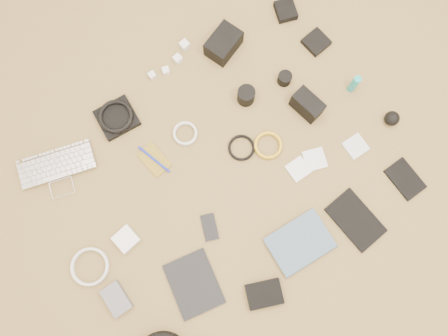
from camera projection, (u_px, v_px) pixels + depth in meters
laptop at (59, 175)px, 1.69m from camera, size 0.34×0.28×0.02m
headphone_pouch at (117, 118)px, 1.73m from camera, size 0.16×0.15×0.03m
headphones at (116, 116)px, 1.71m from camera, size 0.16×0.16×0.02m
charger_a at (152, 75)px, 1.77m from camera, size 0.03×0.03×0.02m
charger_b at (178, 59)px, 1.78m from camera, size 0.04×0.04×0.03m
charger_c at (185, 45)px, 1.79m from camera, size 0.04×0.04×0.03m
charger_d at (166, 71)px, 1.77m from camera, size 0.04×0.04×0.03m
dslr_camera at (224, 44)px, 1.76m from camera, size 0.17×0.14×0.08m
lens_pouch at (286, 11)px, 1.82m from camera, size 0.10×0.11×0.03m
notebook_olive at (154, 160)px, 1.71m from camera, size 0.09×0.13×0.01m
pen_blue at (154, 159)px, 1.70m from camera, size 0.05×0.15×0.01m
cable_white_a at (185, 134)px, 1.73m from camera, size 0.12×0.12×0.01m
lens_a at (246, 96)px, 1.72m from camera, size 0.07×0.07×0.07m
lens_b at (285, 78)px, 1.75m from camera, size 0.07×0.07×0.05m
card_reader at (316, 42)px, 1.80m from camera, size 0.10×0.10×0.02m
power_brick at (126, 239)px, 1.63m from camera, size 0.09×0.09×0.03m
cable_white_b at (90, 267)px, 1.62m from camera, size 0.18×0.18×0.01m
cable_black at (241, 148)px, 1.72m from camera, size 0.13×0.13×0.01m
cable_yellow at (268, 146)px, 1.72m from camera, size 0.12×0.12×0.01m
flash at (307, 105)px, 1.71m from camera, size 0.09×0.13×0.09m
lens_cleaner at (354, 84)px, 1.72m from camera, size 0.04×0.04×0.10m
battery_charger at (117, 299)px, 1.59m from camera, size 0.07×0.11×0.03m
tablet at (194, 284)px, 1.61m from camera, size 0.21×0.24×0.01m
phone at (210, 227)px, 1.66m from camera, size 0.09×0.11×0.01m
filter_case_left at (298, 169)px, 1.70m from camera, size 0.08×0.08×0.01m
filter_case_mid at (315, 159)px, 1.71m from camera, size 0.11×0.11×0.01m
filter_case_right at (356, 146)px, 1.72m from camera, size 0.08×0.08×0.01m
air_blower at (392, 118)px, 1.71m from camera, size 0.08×0.08×0.06m
drive_case at (264, 294)px, 1.60m from camera, size 0.15×0.13×0.03m
paperback at (312, 262)px, 1.62m from camera, size 0.24×0.18×0.02m
notebook_black_a at (356, 220)px, 1.66m from camera, size 0.15×0.22×0.02m
notebook_black_b at (405, 179)px, 1.69m from camera, size 0.10×0.15×0.01m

